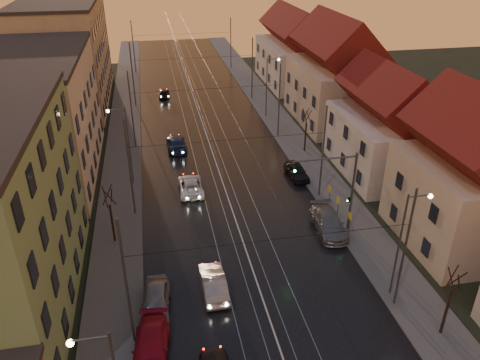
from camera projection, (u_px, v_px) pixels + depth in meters
road at (208, 138)px, 57.02m from camera, size 16.00×120.00×0.04m
sidewalk_left at (124, 144)px, 55.31m from camera, size 4.00×120.00×0.15m
sidewalk_right at (286, 132)px, 58.69m from camera, size 4.00×120.00×0.15m
tram_rail_0 at (190, 139)px, 56.64m from camera, size 0.06×120.00×0.03m
tram_rail_1 at (201, 138)px, 56.88m from camera, size 0.06×120.00×0.03m
tram_rail_2 at (214, 137)px, 57.14m from camera, size 0.06×120.00×0.03m
tram_rail_3 at (225, 137)px, 57.38m from camera, size 0.06×120.00×0.03m
apartment_left_2 at (37, 119)px, 46.06m from camera, size 10.00×20.00×12.00m
apartment_left_3 at (67, 53)px, 66.38m from camera, size 10.00×24.00×14.00m
house_right_1 at (469, 181)px, 35.69m from camera, size 8.67×10.20×10.80m
house_right_2 at (388, 129)px, 47.33m from camera, size 9.18×12.24×9.20m
house_right_3 at (335, 78)px, 59.78m from camera, size 9.18×14.28×11.50m
house_right_4 at (294, 52)px, 75.73m from camera, size 9.18×16.32×10.00m
catenary_pole_l_1 at (126, 285)px, 26.61m from camera, size 0.16×0.16×9.00m
catenary_pole_r_1 at (405, 250)px, 29.51m from camera, size 0.16×0.16×9.00m
catenary_pole_l_2 at (130, 169)px, 39.60m from camera, size 0.16×0.16×9.00m
catenary_pole_r_2 at (323, 153)px, 42.51m from camera, size 0.16×0.16×9.00m
catenary_pole_l_3 at (132, 111)px, 52.60m from camera, size 0.16×0.16×9.00m
catenary_pole_r_3 at (279, 101)px, 55.51m from camera, size 0.16×0.16×9.00m
catenary_pole_l_4 at (133, 75)px, 65.60m from camera, size 0.16×0.16×9.00m
catenary_pole_r_4 at (252, 69)px, 68.51m from camera, size 0.16×0.16×9.00m
catenary_pole_l_5 at (133, 48)px, 81.19m from camera, size 0.16×0.16×9.00m
catenary_pole_r_5 at (231, 44)px, 84.10m from camera, size 0.16×0.16×9.00m
street_lamp_1 at (405, 236)px, 30.28m from camera, size 1.75×0.32×8.00m
street_lamp_2 at (125, 138)px, 44.54m from camera, size 1.75×0.32×8.00m
street_lamp_3 at (269, 81)px, 61.48m from camera, size 1.75×0.32×8.00m
traffic_light_mast at (342, 183)px, 37.16m from camera, size 5.30×0.32×7.20m
bare_tree_0 at (111, 216)px, 36.81m from camera, size 1.09×1.09×5.11m
bare_tree_1 at (448, 304)px, 28.13m from camera, size 1.09×1.09×5.11m
bare_tree_2 at (306, 131)px, 52.43m from camera, size 1.09×1.09×5.11m
driving_car_1 at (213, 283)px, 32.41m from camera, size 1.65×4.60×1.51m
driving_car_2 at (191, 185)px, 45.02m from camera, size 2.29×4.88×1.35m
driving_car_3 at (176, 143)px, 53.87m from camera, size 2.23×5.25×1.51m
driving_car_4 at (164, 93)px, 70.87m from camera, size 1.85×3.82×1.26m
parked_left_2 at (151, 347)px, 27.42m from camera, size 2.61×5.26×1.47m
parked_left_3 at (156, 300)px, 30.83m from camera, size 2.18×4.73×1.57m
parked_right_1 at (329, 223)px, 39.04m from camera, size 2.46×5.48×1.56m
parked_right_2 at (297, 171)px, 47.63m from camera, size 1.93×4.25×1.42m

